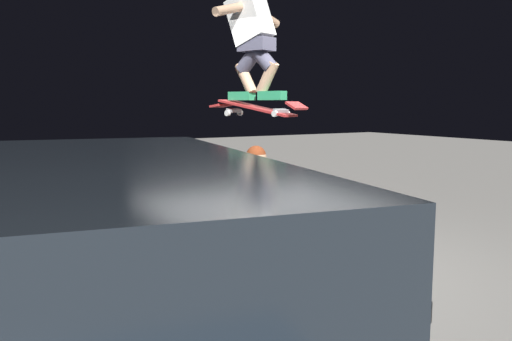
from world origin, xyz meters
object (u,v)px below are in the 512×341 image
at_px(skater_airborne, 252,32).
at_px(kicker_ramp, 168,233).
at_px(ledge_box_main, 276,250).
at_px(skateboard, 256,108).
at_px(person_sitting_on_ledge, 247,209).
at_px(picnic_table_back, 254,184).

xyz_separation_m(skater_airborne, kicker_ramp, (2.07, 0.08, -2.32)).
height_order(ledge_box_main, skateboard, skateboard).
bearing_deg(skateboard, ledge_box_main, -61.67).
distance_m(skater_airborne, kicker_ramp, 3.11).
xyz_separation_m(person_sitting_on_ledge, kicker_ramp, (2.12, -0.00, -0.69)).
height_order(person_sitting_on_ledge, kicker_ramp, person_sitting_on_ledge).
bearing_deg(skater_airborne, ledge_box_main, -70.33).
bearing_deg(ledge_box_main, kicker_ramp, 12.53).
bearing_deg(person_sitting_on_ledge, picnic_table_back, -31.56).
distance_m(kicker_ramp, picnic_table_back, 1.83).
height_order(person_sitting_on_ledge, skater_airborne, skater_airborne).
height_order(skateboard, skater_airborne, skater_airborne).
distance_m(ledge_box_main, person_sitting_on_ledge, 0.69).
distance_m(person_sitting_on_ledge, skateboard, 0.95).
relative_size(kicker_ramp, picnic_table_back, 0.68).
bearing_deg(kicker_ramp, ledge_box_main, -167.47).
relative_size(person_sitting_on_ledge, skateboard, 1.32).
height_order(skater_airborne, kicker_ramp, skater_airborne).
xyz_separation_m(kicker_ramp, picnic_table_back, (0.61, -1.67, 0.44)).
height_order(skateboard, kicker_ramp, skateboard).
xyz_separation_m(person_sitting_on_ledge, skateboard, (-0.00, -0.10, 0.94)).
bearing_deg(picnic_table_back, skater_airborne, 149.24).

